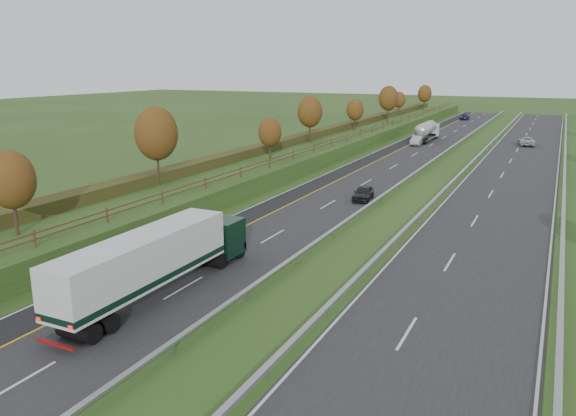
% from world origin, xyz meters
% --- Properties ---
extents(ground, '(400.00, 400.00, 0.00)m').
position_xyz_m(ground, '(8.00, 55.00, 0.00)').
color(ground, '#2A491A').
rests_on(ground, ground).
extents(near_carriageway, '(10.50, 200.00, 0.04)m').
position_xyz_m(near_carriageway, '(0.00, 60.00, 0.02)').
color(near_carriageway, '#242426').
rests_on(near_carriageway, ground).
extents(far_carriageway, '(10.50, 200.00, 0.04)m').
position_xyz_m(far_carriageway, '(16.50, 60.00, 0.02)').
color(far_carriageway, '#242426').
rests_on(far_carriageway, ground).
extents(hard_shoulder, '(3.00, 200.00, 0.04)m').
position_xyz_m(hard_shoulder, '(-3.75, 60.00, 0.02)').
color(hard_shoulder, black).
rests_on(hard_shoulder, ground).
extents(lane_markings, '(26.75, 200.00, 0.01)m').
position_xyz_m(lane_markings, '(6.40, 59.88, 0.05)').
color(lane_markings, silver).
rests_on(lane_markings, near_carriageway).
extents(embankment_left, '(12.00, 200.00, 2.00)m').
position_xyz_m(embankment_left, '(-13.00, 60.00, 1.00)').
color(embankment_left, '#2A491A').
rests_on(embankment_left, ground).
extents(hedge_left, '(2.20, 180.00, 1.10)m').
position_xyz_m(hedge_left, '(-15.00, 60.00, 2.55)').
color(hedge_left, '#323716').
rests_on(hedge_left, embankment_left).
extents(fence_left, '(0.12, 189.06, 1.20)m').
position_xyz_m(fence_left, '(-8.50, 59.59, 2.73)').
color(fence_left, '#422B19').
rests_on(fence_left, embankment_left).
extents(median_barrier_near, '(0.32, 200.00, 0.71)m').
position_xyz_m(median_barrier_near, '(5.70, 60.00, 0.61)').
color(median_barrier_near, gray).
rests_on(median_barrier_near, ground).
extents(median_barrier_far, '(0.32, 200.00, 0.71)m').
position_xyz_m(median_barrier_far, '(10.80, 60.00, 0.61)').
color(median_barrier_far, gray).
rests_on(median_barrier_far, ground).
extents(outer_barrier_far, '(0.32, 200.00, 0.71)m').
position_xyz_m(outer_barrier_far, '(22.30, 60.00, 0.62)').
color(outer_barrier_far, gray).
rests_on(outer_barrier_far, ground).
extents(trees_left, '(6.64, 164.30, 7.66)m').
position_xyz_m(trees_left, '(-12.64, 56.63, 6.37)').
color(trees_left, '#2D2116').
rests_on(trees_left, embankment_left).
extents(box_lorry, '(2.58, 16.28, 4.06)m').
position_xyz_m(box_lorry, '(0.60, 9.34, 2.33)').
color(box_lorry, black).
rests_on(box_lorry, near_carriageway).
extents(road_tanker, '(2.40, 11.22, 3.46)m').
position_xyz_m(road_tanker, '(-0.79, 88.51, 1.86)').
color(road_tanker, silver).
rests_on(road_tanker, near_carriageway).
extents(car_dark_near, '(2.22, 4.42, 1.45)m').
position_xyz_m(car_dark_near, '(3.77, 38.36, 0.76)').
color(car_dark_near, black).
rests_on(car_dark_near, near_carriageway).
extents(car_silver_mid, '(1.88, 4.87, 1.58)m').
position_xyz_m(car_silver_mid, '(-0.99, 82.00, 0.83)').
color(car_silver_mid, '#A3A4A8').
rests_on(car_silver_mid, near_carriageway).
extents(car_small_far, '(2.01, 4.81, 1.39)m').
position_xyz_m(car_small_far, '(-1.17, 134.77, 0.73)').
color(car_small_far, '#141941').
rests_on(car_small_far, near_carriageway).
extents(car_oncoming, '(3.10, 5.60, 1.48)m').
position_xyz_m(car_oncoming, '(16.23, 89.68, 0.78)').
color(car_oncoming, '#B7B7BC').
rests_on(car_oncoming, far_carriageway).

